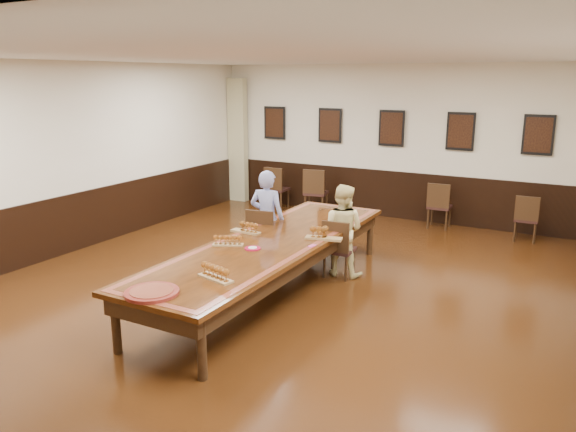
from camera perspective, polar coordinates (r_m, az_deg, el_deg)
The scene contains 23 objects.
floor at distance 7.94m, azimuth -1.76°, elevation -7.86°, with size 8.00×10.00×0.02m, color black.
ceiling at distance 7.37m, azimuth -1.95°, elevation 16.04°, with size 8.00×10.00×0.02m, color white.
wall_back at distance 12.03m, azimuth 10.52°, elevation 7.37°, with size 8.00×0.02×3.20m, color beige.
wall_left at distance 10.12m, azimuth -21.87°, elevation 5.37°, with size 0.02×10.00×3.20m, color beige.
chair_man at distance 8.83m, azimuth -2.37°, elevation -2.20°, with size 0.45×0.49×0.96m, color black, non-canonical shape.
chair_woman at distance 8.46m, azimuth 5.24°, elevation -3.24°, with size 0.42×0.46×0.90m, color black, non-canonical shape.
spare_chair_a at distance 12.77m, azimuth -1.08°, elevation 2.91°, with size 0.45×0.49×0.97m, color black, non-canonical shape.
spare_chair_b at distance 12.27m, azimuth 2.86°, elevation 2.53°, with size 0.47×0.52×1.01m, color black, non-canonical shape.
spare_chair_c at distance 11.52m, azimuth 15.17°, elevation 1.07°, with size 0.43×0.47×0.92m, color black, non-canonical shape.
spare_chair_d at distance 11.14m, azimuth 23.05°, elevation -0.16°, with size 0.40×0.44×0.87m, color black, non-canonical shape.
person_man at distance 8.85m, azimuth -2.13°, elevation -0.24°, with size 0.56×0.37×1.54m, color #4756B3.
person_woman at distance 8.47m, azimuth 5.50°, elevation -1.44°, with size 0.70×0.54×1.40m, color #F9E79B.
pink_phone at distance 7.48m, azimuth 2.45°, elevation -3.05°, with size 0.07×0.13×0.01m, color #D5478A.
curtain at distance 13.53m, azimuth -5.12°, elevation 7.63°, with size 0.45×0.18×2.90m, color tan.
wainscoting at distance 7.77m, azimuth -1.79°, elevation -4.37°, with size 8.00×10.00×1.00m.
conference_table at distance 7.73m, azimuth -1.79°, elevation -3.59°, with size 1.40×5.00×0.76m.
posters at distance 11.93m, azimuth 10.47°, elevation 8.77°, with size 6.14×0.04×0.74m.
flight_a at distance 8.10m, azimuth -4.22°, elevation -1.19°, with size 0.46×0.17×0.17m.
flight_b at distance 7.78m, azimuth 3.48°, elevation -1.75°, with size 0.53×0.27×0.19m.
flight_c at distance 7.51m, azimuth -6.14°, elevation -2.53°, with size 0.42×0.29×0.15m.
flight_d at distance 6.30m, azimuth -7.41°, elevation -5.75°, with size 0.49×0.26×0.18m.
red_plate_grp at distance 7.35m, azimuth -3.61°, elevation -3.31°, with size 0.21×0.21×0.03m.
carved_platter at distance 6.04m, azimuth -13.67°, elevation -7.55°, with size 0.70×0.70×0.05m.
Camera 1 is at (3.77, -6.33, 2.96)m, focal length 35.00 mm.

